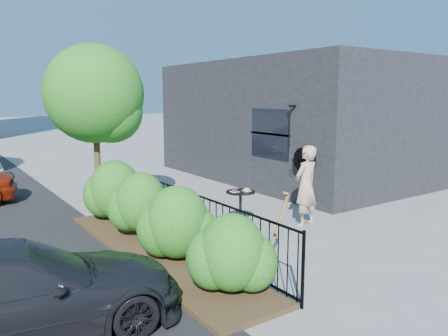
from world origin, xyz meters
TOP-DOWN VIEW (x-y plane):
  - ground at (0.00, 0.00)m, footprint 120.00×120.00m
  - shop_building at (5.50, 4.50)m, footprint 6.22×9.00m
  - fence at (-1.50, 0.00)m, footprint 0.05×6.05m
  - planting_bed at (-2.20, 0.00)m, footprint 1.30×6.00m
  - shrubs at (-2.10, 0.10)m, footprint 1.10×5.60m
  - patio_tree at (-2.24, 2.76)m, footprint 2.20×2.20m
  - cafe_table at (0.06, 0.49)m, footprint 0.64×0.64m
  - woman at (1.30, -0.24)m, footprint 0.72×0.54m
  - shovel at (-1.26, -2.12)m, footprint 0.55×0.19m
  - car_darkgrey at (-4.83, -1.61)m, footprint 4.14×2.02m

SIDE VIEW (x-z plane):
  - ground at x=0.00m, z-range 0.00..0.00m
  - planting_bed at x=-2.20m, z-range 0.00..0.08m
  - cafe_table at x=0.06m, z-range 0.13..0.98m
  - fence at x=-1.50m, z-range 0.01..1.11m
  - car_darkgrey at x=-4.83m, z-range 0.00..1.16m
  - shovel at x=-1.26m, z-range -0.09..1.35m
  - shrubs at x=-2.10m, z-range 0.08..1.32m
  - woman at x=1.30m, z-range 0.00..1.80m
  - shop_building at x=5.50m, z-range 0.00..4.00m
  - patio_tree at x=-2.24m, z-range 0.79..4.73m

